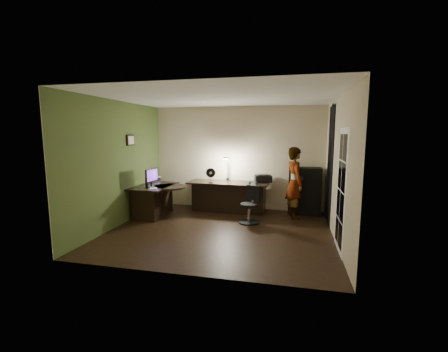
% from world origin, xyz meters
% --- Properties ---
extents(floor, '(4.50, 4.00, 0.01)m').
position_xyz_m(floor, '(0.00, 0.00, -0.01)').
color(floor, black).
rests_on(floor, ground).
extents(ceiling, '(4.50, 4.00, 0.01)m').
position_xyz_m(ceiling, '(0.00, 0.00, 2.71)').
color(ceiling, silver).
rests_on(ceiling, floor).
extents(wall_back, '(4.50, 0.01, 2.70)m').
position_xyz_m(wall_back, '(0.00, 2.00, 1.35)').
color(wall_back, '#C3B38E').
rests_on(wall_back, floor).
extents(wall_front, '(4.50, 0.01, 2.70)m').
position_xyz_m(wall_front, '(0.00, -2.00, 1.35)').
color(wall_front, '#C3B38E').
rests_on(wall_front, floor).
extents(wall_left, '(0.01, 4.00, 2.70)m').
position_xyz_m(wall_left, '(-2.25, 0.00, 1.35)').
color(wall_left, '#C3B38E').
rests_on(wall_left, floor).
extents(wall_right, '(0.01, 4.00, 2.70)m').
position_xyz_m(wall_right, '(2.25, 0.00, 1.35)').
color(wall_right, '#C3B38E').
rests_on(wall_right, floor).
extents(green_wall_overlay, '(0.00, 4.00, 2.70)m').
position_xyz_m(green_wall_overlay, '(-2.24, 0.00, 1.35)').
color(green_wall_overlay, '#435725').
rests_on(green_wall_overlay, floor).
extents(arched_doorway, '(0.01, 0.90, 2.60)m').
position_xyz_m(arched_doorway, '(2.24, 1.15, 1.30)').
color(arched_doorway, black).
rests_on(arched_doorway, floor).
extents(french_door, '(0.02, 0.92, 2.10)m').
position_xyz_m(french_door, '(2.24, -0.55, 1.05)').
color(french_door, white).
rests_on(french_door, floor).
extents(framed_picture, '(0.04, 0.30, 0.25)m').
position_xyz_m(framed_picture, '(-2.22, 0.45, 1.85)').
color(framed_picture, black).
rests_on(framed_picture, wall_left).
extents(desk_left, '(0.82, 1.32, 0.75)m').
position_xyz_m(desk_left, '(-1.83, 0.78, 0.38)').
color(desk_left, black).
rests_on(desk_left, floor).
extents(desk_right, '(2.08, 0.80, 0.77)m').
position_xyz_m(desk_right, '(-0.15, 1.55, 0.39)').
color(desk_right, black).
rests_on(desk_right, floor).
extents(cabinet, '(0.78, 0.40, 1.17)m').
position_xyz_m(cabinet, '(1.74, 1.78, 0.59)').
color(cabinet, black).
rests_on(cabinet, floor).
extents(laptop_stand, '(0.33, 0.30, 0.11)m').
position_xyz_m(laptop_stand, '(-2.05, 1.35, 0.81)').
color(laptop_stand, silver).
rests_on(laptop_stand, desk_left).
extents(laptop, '(0.36, 0.35, 0.20)m').
position_xyz_m(laptop, '(-2.05, 1.35, 0.97)').
color(laptop, silver).
rests_on(laptop, laptop_stand).
extents(monitor, '(0.14, 0.49, 0.32)m').
position_xyz_m(monitor, '(-1.79, 0.56, 0.91)').
color(monitor, black).
rests_on(monitor, desk_left).
extents(mouse, '(0.07, 0.09, 0.03)m').
position_xyz_m(mouse, '(-1.93, 0.53, 0.77)').
color(mouse, silver).
rests_on(mouse, desk_left).
extents(phone, '(0.10, 0.14, 0.01)m').
position_xyz_m(phone, '(-1.75, 0.45, 0.76)').
color(phone, black).
rests_on(phone, desk_left).
extents(pen, '(0.05, 0.14, 0.01)m').
position_xyz_m(pen, '(-1.47, 0.38, 0.76)').
color(pen, black).
rests_on(pen, desk_left).
extents(speaker, '(0.07, 0.07, 0.17)m').
position_xyz_m(speaker, '(-1.83, 0.41, 0.84)').
color(speaker, black).
rests_on(speaker, desk_left).
extents(notepad, '(0.23, 0.27, 0.01)m').
position_xyz_m(notepad, '(-1.65, 0.37, 0.76)').
color(notepad, silver).
rests_on(notepad, desk_left).
extents(desk_fan, '(0.26, 0.19, 0.37)m').
position_xyz_m(desk_fan, '(-0.56, 1.35, 0.96)').
color(desk_fan, black).
rests_on(desk_fan, desk_right).
extents(headphones, '(0.21, 0.13, 0.09)m').
position_xyz_m(headphones, '(0.52, 1.27, 0.83)').
color(headphones, '#0E5290').
rests_on(headphones, desk_right).
extents(printer, '(0.48, 0.41, 0.19)m').
position_xyz_m(printer, '(0.71, 1.73, 0.87)').
color(printer, black).
rests_on(printer, desk_right).
extents(desk_lamp, '(0.27, 0.34, 0.67)m').
position_xyz_m(desk_lamp, '(-0.22, 1.81, 1.11)').
color(desk_lamp, black).
rests_on(desk_lamp, desk_right).
extents(office_chair, '(0.60, 0.60, 0.83)m').
position_xyz_m(office_chair, '(0.51, 0.69, 0.42)').
color(office_chair, black).
rests_on(office_chair, floor).
extents(person, '(0.58, 0.70, 1.69)m').
position_xyz_m(person, '(1.49, 1.37, 0.85)').
color(person, '#D8A88C').
rests_on(person, floor).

